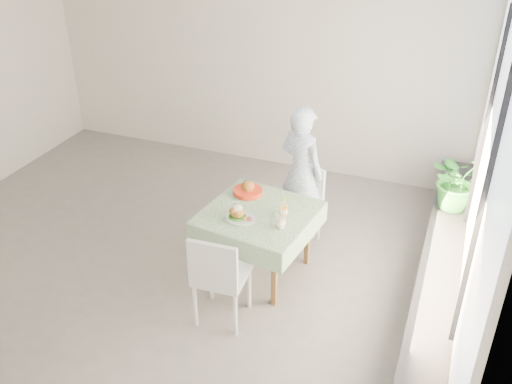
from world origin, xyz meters
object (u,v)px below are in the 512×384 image
at_px(cafe_table, 259,235).
at_px(diner, 302,173).
at_px(juice_cup_orange, 284,210).
at_px(potted_plant, 458,180).
at_px(chair_near, 222,292).
at_px(main_dish, 239,214).
at_px(chair_far, 297,219).

xyz_separation_m(cafe_table, diner, (0.18, 0.86, 0.33)).
relative_size(juice_cup_orange, potted_plant, 0.39).
bearing_deg(chair_near, juice_cup_orange, 68.38).
distance_m(cafe_table, diner, 0.94).
bearing_deg(main_dish, potted_plant, 36.20).
xyz_separation_m(cafe_table, potted_plant, (1.80, 1.23, 0.37)).
relative_size(cafe_table, potted_plant, 1.77).
distance_m(main_dish, juice_cup_orange, 0.44).
xyz_separation_m(juice_cup_orange, potted_plant, (1.55, 1.20, 0.03)).
relative_size(chair_near, diner, 0.62).
distance_m(chair_near, potted_plant, 2.80).
distance_m(main_dish, potted_plant, 2.40).
relative_size(main_dish, potted_plant, 0.47).
height_order(cafe_table, chair_near, chair_near).
height_order(juice_cup_orange, potted_plant, potted_plant).
xyz_separation_m(chair_far, potted_plant, (1.61, 0.51, 0.56)).
bearing_deg(cafe_table, main_dish, -125.78).
bearing_deg(chair_near, cafe_table, 84.71).
height_order(diner, main_dish, diner).
bearing_deg(main_dish, cafe_table, 54.22).
height_order(diner, potted_plant, diner).
bearing_deg(potted_plant, juice_cup_orange, -142.34).
height_order(cafe_table, main_dish, main_dish).
distance_m(diner, main_dish, 1.10).
relative_size(chair_near, potted_plant, 1.47).
bearing_deg(potted_plant, diner, -167.32).
height_order(chair_near, juice_cup_orange, juice_cup_orange).
distance_m(chair_near, main_dish, 0.77).
bearing_deg(juice_cup_orange, chair_far, 94.34).
relative_size(diner, potted_plant, 2.38).
distance_m(diner, potted_plant, 1.67).
bearing_deg(cafe_table, chair_near, -95.29).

